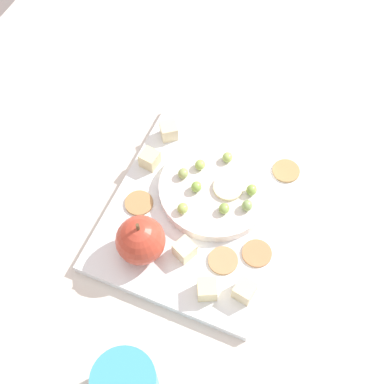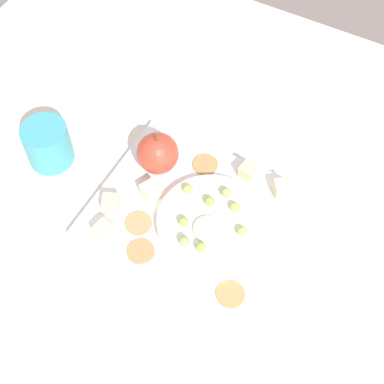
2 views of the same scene
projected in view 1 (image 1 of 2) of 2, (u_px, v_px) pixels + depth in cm
name	position (u px, v px, depth cm)	size (l,w,h in cm)	color
table	(210.00, 196.00, 83.57)	(134.18, 109.77, 3.92)	silver
platter	(201.00, 209.00, 79.22)	(33.14, 26.76, 1.56)	white
serving_dish	(215.00, 189.00, 79.11)	(17.70, 17.70, 1.82)	white
apple_whole	(141.00, 240.00, 71.60)	(7.17, 7.17, 7.17)	#BA3E2C
apple_stem	(138.00, 227.00, 68.01)	(0.50, 0.50, 1.20)	brown
cheese_cube_0	(185.00, 250.00, 73.29)	(2.69, 2.69, 2.69)	beige
cheese_cube_1	(244.00, 291.00, 70.10)	(2.69, 2.69, 2.69)	beige
cheese_cube_2	(169.00, 131.00, 84.45)	(2.69, 2.69, 2.69)	beige
cheese_cube_3	(207.00, 289.00, 70.21)	(2.69, 2.69, 2.69)	beige
cheese_cube_4	(149.00, 160.00, 81.37)	(2.69, 2.69, 2.69)	beige
cracker_0	(257.00, 253.00, 74.25)	(4.42, 4.42, 0.40)	tan
cracker_1	(286.00, 171.00, 81.70)	(4.42, 4.42, 0.40)	tan
cracker_2	(139.00, 203.00, 78.63)	(4.42, 4.42, 0.40)	tan
cracker_3	(223.00, 260.00, 73.66)	(4.42, 4.42, 0.40)	tan
grape_0	(227.00, 157.00, 80.21)	(1.77, 1.59, 1.47)	#9FC15C
grape_1	(196.00, 187.00, 77.30)	(1.77, 1.59, 1.62)	#89B64A
grape_2	(183.00, 208.00, 75.47)	(1.77, 1.59, 1.44)	#9EBB56
grape_3	(224.00, 209.00, 75.43)	(1.77, 1.59, 1.45)	#8AAF50
grape_4	(247.00, 205.00, 75.62)	(1.77, 1.59, 1.60)	#88AB5E
grape_5	(200.00, 165.00, 79.49)	(1.77, 1.59, 1.44)	#9EC257
grape_6	(183.00, 173.00, 78.65)	(1.77, 1.59, 1.45)	#96AC5D
grape_7	(252.00, 190.00, 77.01)	(1.77, 1.59, 1.67)	#8DB74D
apple_slice_0	(228.00, 188.00, 77.82)	(4.63, 4.63, 0.60)	beige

